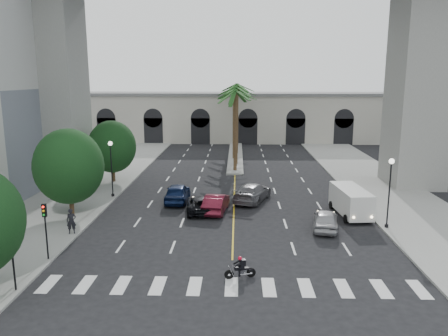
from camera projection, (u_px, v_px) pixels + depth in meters
ground at (232, 274)px, 24.99m from camera, size 140.00×140.00×0.00m
sidewalk_left at (71, 199)px, 40.12m from camera, size 8.00×100.00×0.15m
sidewalk_right at (401, 202)px, 39.20m from camera, size 8.00×100.00×0.15m
median at (235, 156)px, 62.17m from camera, size 2.00×24.00×0.20m
pier_building at (236, 117)px, 77.96m from camera, size 71.00×10.50×8.50m
bridge at (271, 0)px, 42.67m from camera, size 75.00×13.00×26.00m
palm_a at (235, 95)px, 50.56m from camera, size 3.20×3.20×10.30m
palm_b at (236, 92)px, 54.41m from camera, size 3.20×3.20×10.60m
palm_c at (234, 94)px, 58.43m from camera, size 3.20×3.20×10.10m
palm_d at (237, 88)px, 62.19m from camera, size 3.20×3.20×10.90m
palm_e at (235, 90)px, 66.20m from camera, size 3.20×3.20×10.40m
palm_f at (237, 88)px, 70.05m from camera, size 3.20×3.20×10.70m
street_tree_mid at (69, 166)px, 34.33m from camera, size 5.44×5.44×7.21m
street_tree_far at (112, 147)px, 46.13m from camera, size 5.04×5.04×6.68m
lamp_post_left_far at (111, 164)px, 40.35m from camera, size 0.40×0.40×5.35m
lamp_post_right at (390, 187)px, 31.82m from camera, size 0.40×0.40×5.35m
traffic_signal_near at (12, 247)px, 22.38m from camera, size 0.25×0.18×3.65m
traffic_signal_far at (45, 222)px, 26.30m from camera, size 0.25×0.18×3.65m
motorcycle_rider at (241, 268)px, 24.45m from camera, size 1.77×0.59×1.30m
car_a at (326, 219)px, 32.36m from camera, size 2.58×4.62×1.49m
car_b at (216, 203)px, 36.50m from camera, size 2.22×4.89×1.55m
car_c at (200, 204)px, 36.58m from camera, size 2.69×5.00×1.33m
car_d at (252, 192)px, 39.75m from camera, size 4.06×6.11×1.65m
car_e at (177, 193)px, 39.48m from camera, size 2.01×4.98×1.70m
cargo_van at (351, 201)px, 35.38m from camera, size 2.57×5.51×2.28m
pedestrian_a at (71, 221)px, 30.97m from camera, size 0.76×0.62×1.82m
pedestrian_b at (0, 223)px, 30.67m from camera, size 1.04×0.91×1.82m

